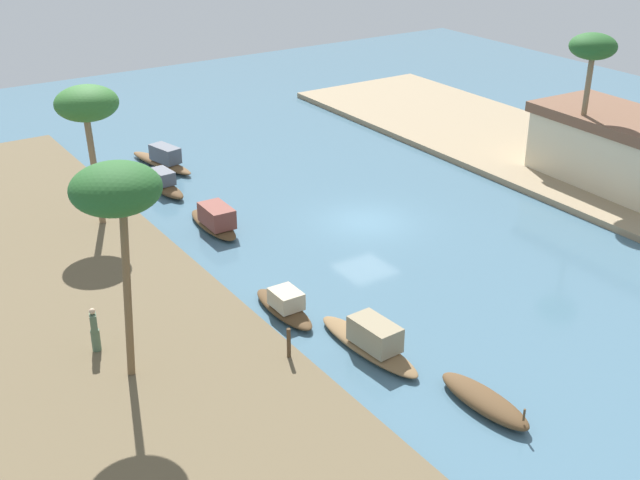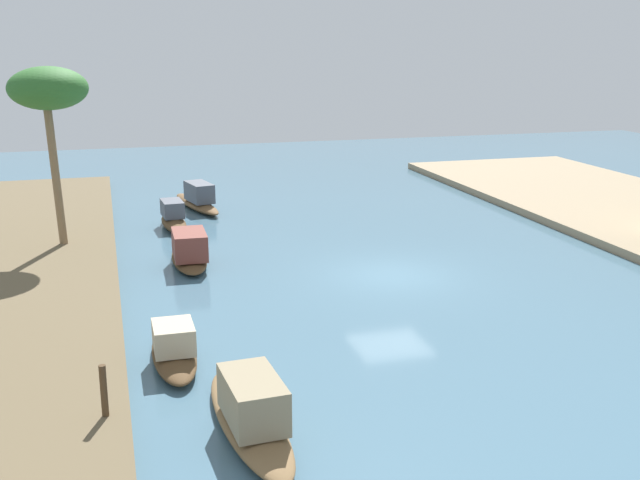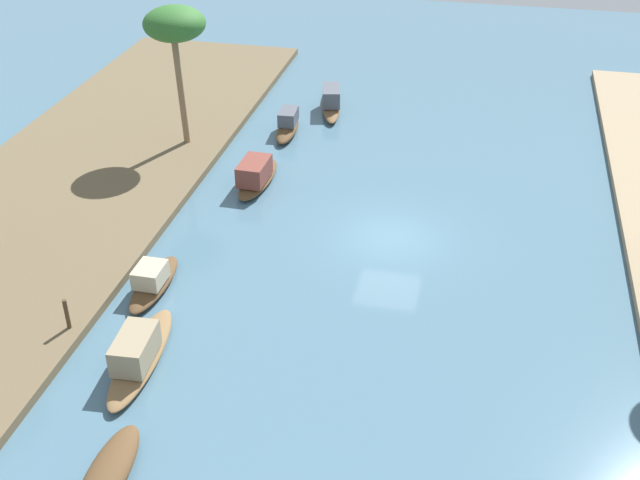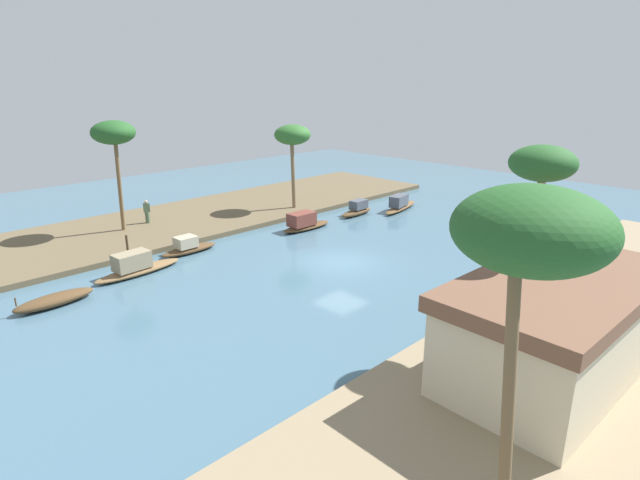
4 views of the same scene
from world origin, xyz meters
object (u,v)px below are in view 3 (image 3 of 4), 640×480
at_px(sampan_near_left_bank, 331,101).
at_px(sampan_open_hull, 138,353).
at_px(sampan_with_red_awning, 256,175).
at_px(palm_tree_left_near, 175,26).
at_px(sampan_foreground, 153,281).
at_px(sampan_downstream_large, 288,125).
at_px(sampan_upstream_small, 107,475).
at_px(mooring_post, 67,314).

bearing_deg(sampan_near_left_bank, sampan_open_hull, -16.71).
bearing_deg(sampan_with_red_awning, palm_tree_left_near, -122.56).
bearing_deg(sampan_with_red_awning, sampan_near_left_bank, 172.76).
relative_size(sampan_with_red_awning, sampan_foreground, 1.13).
distance_m(sampan_with_red_awning, sampan_open_hull, 12.22).
bearing_deg(sampan_near_left_bank, sampan_with_red_awning, -21.28).
relative_size(sampan_with_red_awning, sampan_downstream_large, 1.20).
relative_size(sampan_upstream_small, sampan_open_hull, 0.73).
xyz_separation_m(sampan_upstream_small, palm_tree_left_near, (-19.65, -5.27, 5.58)).
xyz_separation_m(sampan_with_red_awning, mooring_post, (11.34, -2.93, 0.37)).
xyz_separation_m(sampan_upstream_small, sampan_downstream_large, (-22.32, -0.96, 0.16)).
height_order(mooring_post, palm_tree_left_near, palm_tree_left_near).
bearing_deg(sampan_with_red_awning, sampan_downstream_large, -178.15).
bearing_deg(mooring_post, sampan_foreground, 151.54).
distance_m(sampan_foreground, sampan_open_hull, 4.04).
relative_size(sampan_foreground, sampan_open_hull, 0.72).
relative_size(sampan_with_red_awning, mooring_post, 3.75).
bearing_deg(sampan_foreground, palm_tree_left_near, -164.78).
bearing_deg(mooring_post, sampan_upstream_small, 35.56).
distance_m(sampan_with_red_awning, mooring_post, 11.72).
xyz_separation_m(sampan_near_left_bank, sampan_downstream_large, (3.50, -1.43, -0.03)).
bearing_deg(sampan_with_red_awning, sampan_open_hull, 0.77).
distance_m(sampan_downstream_large, sampan_open_hull, 17.82).
bearing_deg(palm_tree_left_near, sampan_upstream_small, 15.01).
bearing_deg(sampan_upstream_small, sampan_open_hull, -169.04).
height_order(sampan_foreground, sampan_downstream_large, sampan_downstream_large).
xyz_separation_m(sampan_foreground, mooring_post, (2.99, -1.62, 0.50)).
bearing_deg(sampan_open_hull, sampan_upstream_small, 9.38).
distance_m(sampan_with_red_awning, sampan_downstream_large, 5.60).
distance_m(sampan_near_left_bank, sampan_foreground, 17.66).
relative_size(sampan_downstream_large, palm_tree_left_near, 0.53).
bearing_deg(sampan_open_hull, palm_tree_left_near, -168.38).
distance_m(sampan_near_left_bank, sampan_downstream_large, 3.78).
relative_size(sampan_foreground, palm_tree_left_near, 0.57).
bearing_deg(sampan_with_red_awning, mooring_post, -13.03).
height_order(sampan_near_left_bank, sampan_foreground, sampan_near_left_bank).
bearing_deg(sampan_near_left_bank, palm_tree_left_near, -55.53).
bearing_deg(palm_tree_left_near, sampan_open_hull, 15.52).
height_order(sampan_foreground, palm_tree_left_near, palm_tree_left_near).
relative_size(sampan_foreground, sampan_downstream_large, 1.06).
height_order(sampan_upstream_small, mooring_post, mooring_post).
height_order(sampan_with_red_awning, sampan_upstream_small, sampan_with_red_awning).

